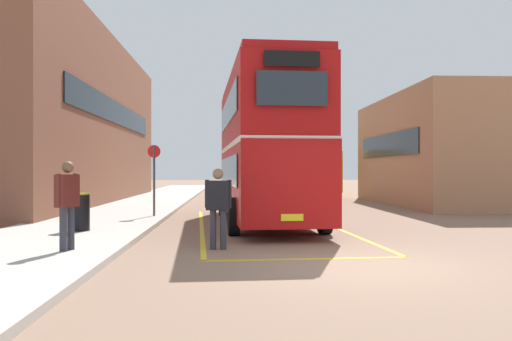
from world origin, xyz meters
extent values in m
plane|color=#846651|center=(0.00, 14.40, 0.00)|extent=(135.60, 135.60, 0.00)
cube|color=#B2ADA3|center=(-6.50, 16.80, 0.07)|extent=(4.00, 57.60, 0.14)
cube|color=brown|center=(-11.15, 18.20, 4.20)|extent=(6.10, 23.35, 8.40)
cube|color=#19232D|center=(-8.07, 18.20, 4.62)|extent=(0.06, 17.75, 1.10)
cube|color=#AD7A56|center=(8.98, 16.74, 2.68)|extent=(6.97, 12.11, 5.36)
cube|color=#232D38|center=(5.47, 16.74, 2.95)|extent=(0.06, 9.20, 1.10)
cylinder|color=black|center=(-2.59, 10.72, 0.50)|extent=(0.34, 1.02, 1.00)
cylinder|color=black|center=(-0.15, 10.86, 0.50)|extent=(0.34, 1.02, 1.00)
cylinder|color=black|center=(-2.21, 4.56, 0.50)|extent=(0.34, 1.02, 1.00)
cylinder|color=black|center=(0.23, 4.71, 0.50)|extent=(0.34, 1.02, 1.00)
cube|color=#A80F0F|center=(-1.18, 7.71, 1.40)|extent=(2.96, 10.07, 2.10)
cube|color=#A80F0F|center=(-1.18, 7.71, 3.50)|extent=(2.95, 9.87, 2.10)
cube|color=#A80F0F|center=(-1.18, 7.71, 4.65)|extent=(2.85, 9.77, 0.20)
cube|color=white|center=(-1.18, 7.71, 2.45)|extent=(2.99, 9.97, 0.14)
cube|color=#232D38|center=(-2.38, 7.64, 1.70)|extent=(0.53, 8.14, 0.84)
cube|color=#232D38|center=(-2.38, 7.64, 3.60)|extent=(0.53, 8.14, 0.84)
cube|color=#232D38|center=(0.02, 7.79, 1.70)|extent=(0.53, 8.14, 0.84)
cube|color=#232D38|center=(0.02, 7.79, 3.60)|extent=(0.53, 8.14, 0.84)
cube|color=#232D38|center=(-0.87, 2.73, 3.60)|extent=(1.65, 0.14, 0.80)
cube|color=black|center=(-0.87, 2.73, 4.28)|extent=(1.30, 0.12, 0.36)
cube|color=#232D38|center=(-1.48, 12.70, 1.80)|extent=(1.89, 0.16, 1.00)
cube|color=yellow|center=(-0.87, 2.73, 0.63)|extent=(0.52, 0.06, 0.16)
cylinder|color=black|center=(1.53, 30.92, 0.46)|extent=(0.35, 0.94, 0.92)
cylinder|color=black|center=(4.00, 31.15, 0.46)|extent=(0.35, 0.94, 0.92)
cylinder|color=black|center=(2.08, 25.08, 0.46)|extent=(0.35, 0.94, 0.92)
cylinder|color=black|center=(4.55, 25.31, 0.46)|extent=(0.35, 0.94, 0.92)
cube|color=gold|center=(3.04, 28.12, 1.60)|extent=(3.30, 9.95, 2.60)
cube|color=silver|center=(3.04, 28.12, 2.96)|extent=(3.12, 9.55, 0.12)
cube|color=#232D38|center=(1.83, 28.00, 1.95)|extent=(0.76, 7.79, 0.96)
cube|color=#232D38|center=(4.25, 28.23, 1.95)|extent=(0.76, 7.79, 0.96)
cube|color=#232D38|center=(2.58, 33.00, 1.90)|extent=(1.91, 0.22, 1.10)
cylinder|color=#2D2D38|center=(-2.45, 2.08, 0.43)|extent=(0.14, 0.14, 0.85)
cylinder|color=#2D2D38|center=(-2.67, 2.13, 0.43)|extent=(0.14, 0.14, 0.85)
cube|color=black|center=(-2.56, 2.10, 1.17)|extent=(0.53, 0.31, 0.64)
cylinder|color=black|center=(-2.31, 2.06, 1.20)|extent=(0.09, 0.09, 0.61)
cylinder|color=black|center=(-2.80, 2.15, 1.20)|extent=(0.09, 0.09, 0.61)
sphere|color=#8C6647|center=(-2.56, 2.08, 1.64)|extent=(0.23, 0.23, 0.23)
cylinder|color=#2D2D38|center=(-5.46, 1.28, 0.57)|extent=(0.14, 0.14, 0.85)
cylinder|color=#2D2D38|center=(-5.54, 1.07, 0.57)|extent=(0.14, 0.14, 0.85)
cube|color=#591E19|center=(-5.50, 1.17, 1.31)|extent=(0.39, 0.54, 0.64)
cylinder|color=#591E19|center=(-5.40, 1.40, 1.35)|extent=(0.09, 0.09, 0.61)
cylinder|color=#591E19|center=(-5.59, 0.94, 1.35)|extent=(0.09, 0.09, 0.61)
sphere|color=brown|center=(-5.48, 1.17, 1.78)|extent=(0.23, 0.23, 0.23)
cylinder|color=black|center=(-6.21, 4.61, 0.61)|extent=(0.51, 0.51, 0.94)
cylinder|color=olive|center=(-6.21, 4.61, 1.10)|extent=(0.54, 0.54, 0.04)
cylinder|color=#4C4C51|center=(-4.93, 9.07, 1.34)|extent=(0.08, 0.08, 2.40)
cylinder|color=red|center=(-4.93, 9.07, 2.36)|extent=(0.44, 0.04, 0.44)
cube|color=gold|center=(-3.16, 6.60, 0.00)|extent=(0.85, 11.93, 0.01)
cube|color=gold|center=(0.80, 6.84, 0.00)|extent=(0.85, 11.93, 0.01)
cube|color=gold|center=(-0.82, 0.76, 0.00)|extent=(4.08, 0.37, 0.01)
camera|label=1|loc=(-2.29, -9.44, 1.72)|focal=37.39mm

